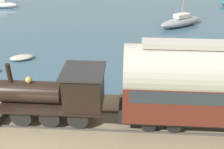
{
  "coord_description": "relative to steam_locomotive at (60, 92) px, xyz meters",
  "views": [
    {
      "loc": [
        -11.5,
        -4.25,
        9.79
      ],
      "look_at": [
        2.12,
        -3.38,
        2.36
      ],
      "focal_mm": 42.0,
      "sensor_mm": 36.0,
      "label": 1
    }
  ],
  "objects": [
    {
      "name": "steam_locomotive",
      "position": [
        0.0,
        0.0,
        0.0
      ],
      "size": [
        2.26,
        6.07,
        3.28
      ],
      "color": "black",
      "rests_on": "rail_embankment"
    },
    {
      "name": "sailboat_gray",
      "position": [
        18.9,
        -9.65,
        -1.79
      ],
      "size": [
        4.61,
        5.8,
        5.05
      ],
      "rotation": [
        0.0,
        0.0,
        0.59
      ],
      "color": "gray",
      "rests_on": "harbor_water"
    },
    {
      "name": "rowboat_mid_harbor",
      "position": [
        8.66,
        5.71,
        -2.17
      ],
      "size": [
        1.63,
        2.2,
        0.41
      ],
      "rotation": [
        0.0,
        0.0,
        0.35
      ],
      "color": "#B7B2A3",
      "rests_on": "harbor_water"
    },
    {
      "name": "rail_embankment",
      "position": [
        0.0,
        0.78,
        -2.12
      ],
      "size": [
        5.49,
        56.0,
        0.65
      ],
      "color": "#84755B",
      "rests_on": "ground"
    },
    {
      "name": "rowboat_far_out",
      "position": [
        9.63,
        -9.62,
        -2.2
      ],
      "size": [
        1.2,
        1.93,
        0.36
      ],
      "rotation": [
        0.0,
        0.0,
        0.1
      ],
      "color": "beige",
      "rests_on": "harbor_water"
    },
    {
      "name": "ground_plane",
      "position": [
        -0.01,
        0.78,
        -2.38
      ],
      "size": [
        200.0,
        200.0,
        0.0
      ],
      "primitive_type": "plane",
      "color": "#607542"
    },
    {
      "name": "sailboat_white",
      "position": [
        25.93,
        15.12,
        -1.82
      ],
      "size": [
        1.25,
        4.53,
        8.8
      ],
      "rotation": [
        0.0,
        0.0,
        0.05
      ],
      "color": "white",
      "rests_on": "harbor_water"
    }
  ]
}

